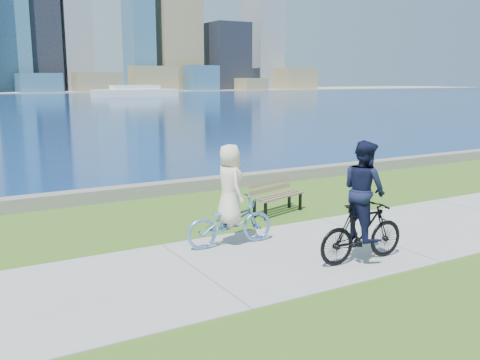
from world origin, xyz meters
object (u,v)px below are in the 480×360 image
at_px(park_bench, 275,194).
at_px(cyclist_woman, 230,208).
at_px(bollard_lamp, 226,202).
at_px(cyclist_man, 363,212).

distance_m(park_bench, cyclist_woman, 2.85).
distance_m(bollard_lamp, cyclist_woman, 1.21).
relative_size(cyclist_woman, cyclist_man, 0.91).
bearing_deg(cyclist_woman, cyclist_man, -137.99).
xyz_separation_m(park_bench, cyclist_man, (-0.63, -3.76, 0.46)).
relative_size(park_bench, cyclist_man, 0.74).
height_order(park_bench, bollard_lamp, bollard_lamp).
bearing_deg(bollard_lamp, cyclist_man, -70.39).
bearing_deg(bollard_lamp, park_bench, 20.33).
height_order(bollard_lamp, cyclist_woman, cyclist_woman).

